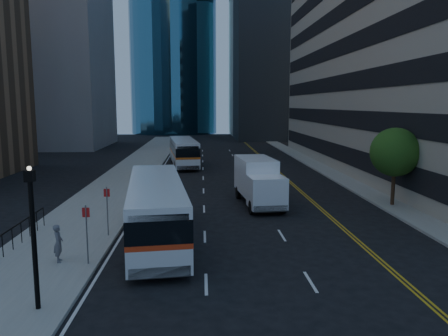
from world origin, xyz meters
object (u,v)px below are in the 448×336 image
lamp_post (33,232)px  bus_front (156,208)px  box_truck (258,181)px  bus_rear (183,151)px  street_tree (395,152)px  pedestrian (58,243)px

lamp_post → bus_front: lamp_post is taller
bus_front → box_truck: (6.09, 7.39, -0.00)m
lamp_post → bus_rear: bearing=84.5°
street_tree → lamp_post: 22.82m
street_tree → lamp_post: bearing=-142.1°
bus_rear → box_truck: (5.81, -19.62, 0.06)m
street_tree → box_truck: (-8.83, 1.01, -2.01)m
lamp_post → box_truck: 17.63m
lamp_post → box_truck: bearing=58.6°
pedestrian → bus_rear: bearing=-23.1°
street_tree → bus_rear: size_ratio=0.45×
bus_front → box_truck: bearing=43.6°
bus_rear → box_truck: bearing=-80.5°
bus_front → box_truck: box_truck is taller
lamp_post → box_truck: size_ratio=0.69×
lamp_post → bus_rear: (3.36, 34.63, -1.15)m
lamp_post → bus_front: bearing=67.9°
bus_rear → box_truck: 20.46m
street_tree → pedestrian: street_tree is taller
lamp_post → pedestrian: lamp_post is taller
street_tree → lamp_post: street_tree is taller
street_tree → pedestrian: size_ratio=3.17×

